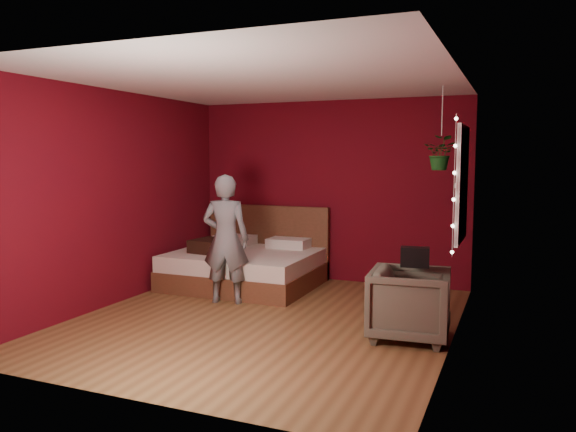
# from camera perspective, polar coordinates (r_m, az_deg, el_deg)

# --- Properties ---
(floor) EXTENTS (4.50, 4.50, 0.00)m
(floor) POSITION_cam_1_polar(r_m,az_deg,el_deg) (6.32, -2.37, -10.48)
(floor) COLOR brown
(floor) RESTS_ON ground
(room_walls) EXTENTS (4.04, 4.54, 2.62)m
(room_walls) POSITION_cam_1_polar(r_m,az_deg,el_deg) (6.06, -2.44, 4.93)
(room_walls) COLOR #5B0912
(room_walls) RESTS_ON ground
(window) EXTENTS (0.05, 0.97, 1.27)m
(window) POSITION_cam_1_polar(r_m,az_deg,el_deg) (6.43, 17.24, 3.13)
(window) COLOR white
(window) RESTS_ON room_walls
(fairy_lights) EXTENTS (0.04, 0.04, 1.45)m
(fairy_lights) POSITION_cam_1_polar(r_m,az_deg,el_deg) (5.91, 16.52, 2.92)
(fairy_lights) COLOR silver
(fairy_lights) RESTS_ON room_walls
(bed) EXTENTS (1.94, 1.65, 1.07)m
(bed) POSITION_cam_1_polar(r_m,az_deg,el_deg) (7.94, -4.16, -5.01)
(bed) COLOR brown
(bed) RESTS_ON ground
(person) EXTENTS (0.65, 0.51, 1.59)m
(person) POSITION_cam_1_polar(r_m,az_deg,el_deg) (6.92, -6.35, -2.34)
(person) COLOR slate
(person) RESTS_ON ground
(armchair) EXTENTS (0.84, 0.82, 0.71)m
(armchair) POSITION_cam_1_polar(r_m,az_deg,el_deg) (5.72, 12.29, -8.72)
(armchair) COLOR #575345
(armchair) RESTS_ON ground
(handbag) EXTENTS (0.30, 0.18, 0.20)m
(handbag) POSITION_cam_1_polar(r_m,az_deg,el_deg) (5.72, 12.77, -4.08)
(handbag) COLOR black
(handbag) RESTS_ON armchair
(throw_pillow) EXTENTS (0.55, 0.55, 0.18)m
(throw_pillow) POSITION_cam_1_polar(r_m,az_deg,el_deg) (7.83, -7.70, -3.02)
(throw_pillow) COLOR black
(throw_pillow) RESTS_ON bed
(hanging_plant) EXTENTS (0.40, 0.37, 0.96)m
(hanging_plant) POSITION_cam_1_polar(r_m,az_deg,el_deg) (6.70, 15.29, 6.20)
(hanging_plant) COLOR silver
(hanging_plant) RESTS_ON room_walls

